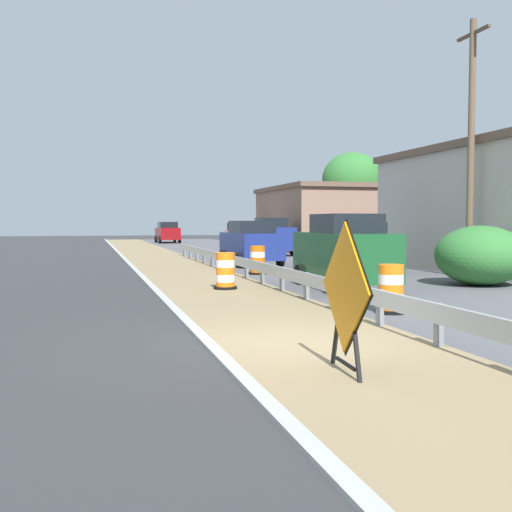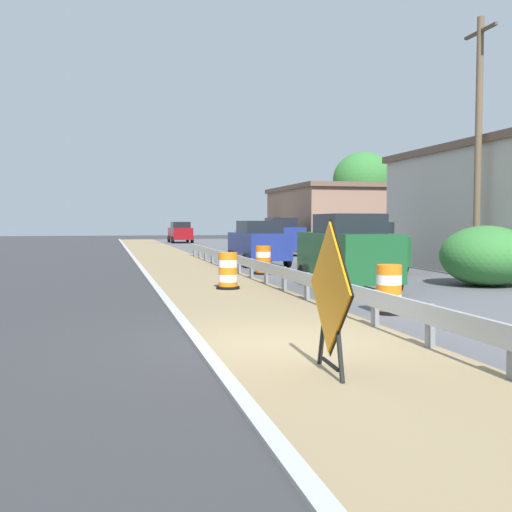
{
  "view_description": "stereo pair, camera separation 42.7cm",
  "coord_description": "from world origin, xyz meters",
  "px_view_note": "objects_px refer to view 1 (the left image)",
  "views": [
    {
      "loc": [
        -3.16,
        -9.31,
        2.0
      ],
      "look_at": [
        0.92,
        5.35,
        1.14
      ],
      "focal_mm": 42.42,
      "sensor_mm": 36.0,
      "label": 1
    },
    {
      "loc": [
        -2.75,
        -9.42,
        2.0
      ],
      "look_at": [
        0.92,
        5.35,
        1.14
      ],
      "focal_mm": 42.42,
      "sensor_mm": 36.0,
      "label": 2
    }
  ],
  "objects_px": {
    "traffic_barrel_mid": "(258,261)",
    "car_trailing_far_lane": "(344,252)",
    "car_lead_near_lane": "(168,232)",
    "warning_sign_diamond": "(345,292)",
    "car_mid_far_lane": "(272,236)",
    "car_trailing_near_lane": "(241,236)",
    "utility_pole_near": "(471,145)",
    "car_distant_a": "(359,247)",
    "traffic_barrel_close": "(225,273)",
    "traffic_barrel_nearest": "(391,291)",
    "car_lead_far_lane": "(251,243)"
  },
  "relations": [
    {
      "from": "traffic_barrel_nearest",
      "to": "car_lead_near_lane",
      "type": "relative_size",
      "value": 0.24
    },
    {
      "from": "car_lead_near_lane",
      "to": "utility_pole_near",
      "type": "bearing_deg",
      "value": -172.34
    },
    {
      "from": "traffic_barrel_mid",
      "to": "car_lead_near_lane",
      "type": "distance_m",
      "value": 35.46
    },
    {
      "from": "traffic_barrel_nearest",
      "to": "traffic_barrel_mid",
      "type": "relative_size",
      "value": 0.99
    },
    {
      "from": "traffic_barrel_nearest",
      "to": "car_lead_near_lane",
      "type": "distance_m",
      "value": 45.63
    },
    {
      "from": "car_trailing_near_lane",
      "to": "utility_pole_near",
      "type": "relative_size",
      "value": 0.52
    },
    {
      "from": "warning_sign_diamond",
      "to": "traffic_barrel_close",
      "type": "relative_size",
      "value": 1.89
    },
    {
      "from": "traffic_barrel_nearest",
      "to": "traffic_barrel_mid",
      "type": "distance_m",
      "value": 10.19
    },
    {
      "from": "car_mid_far_lane",
      "to": "car_distant_a",
      "type": "distance_m",
      "value": 12.66
    },
    {
      "from": "car_distant_a",
      "to": "car_trailing_near_lane",
      "type": "bearing_deg",
      "value": -178.36
    },
    {
      "from": "car_mid_far_lane",
      "to": "utility_pole_near",
      "type": "xyz_separation_m",
      "value": [
        2.46,
        -16.08,
        3.61
      ]
    },
    {
      "from": "traffic_barrel_mid",
      "to": "car_distant_a",
      "type": "xyz_separation_m",
      "value": [
        4.3,
        0.18,
        0.5
      ]
    },
    {
      "from": "traffic_barrel_close",
      "to": "car_trailing_near_lane",
      "type": "xyz_separation_m",
      "value": [
        6.67,
        24.45,
        0.47
      ]
    },
    {
      "from": "traffic_barrel_nearest",
      "to": "car_trailing_near_lane",
      "type": "xyz_separation_m",
      "value": [
        4.22,
        30.05,
        0.48
      ]
    },
    {
      "from": "car_mid_far_lane",
      "to": "utility_pole_near",
      "type": "relative_size",
      "value": 0.48
    },
    {
      "from": "car_trailing_far_lane",
      "to": "car_lead_far_lane",
      "type": "bearing_deg",
      "value": 2.03
    },
    {
      "from": "car_lead_near_lane",
      "to": "utility_pole_near",
      "type": "xyz_separation_m",
      "value": [
        5.88,
        -38.68,
        3.73
      ]
    },
    {
      "from": "traffic_barrel_mid",
      "to": "utility_pole_near",
      "type": "xyz_separation_m",
      "value": [
        6.98,
        -3.24,
        4.23
      ]
    },
    {
      "from": "traffic_barrel_mid",
      "to": "utility_pole_near",
      "type": "bearing_deg",
      "value": -24.91
    },
    {
      "from": "car_trailing_near_lane",
      "to": "car_lead_far_lane",
      "type": "relative_size",
      "value": 1.01
    },
    {
      "from": "car_trailing_far_lane",
      "to": "car_lead_near_lane",
      "type": "bearing_deg",
      "value": 1.35
    },
    {
      "from": "car_mid_far_lane",
      "to": "car_trailing_far_lane",
      "type": "relative_size",
      "value": 0.99
    },
    {
      "from": "warning_sign_diamond",
      "to": "car_trailing_far_lane",
      "type": "bearing_deg",
      "value": -109.81
    },
    {
      "from": "car_trailing_near_lane",
      "to": "car_mid_far_lane",
      "type": "bearing_deg",
      "value": 3.21
    },
    {
      "from": "car_lead_near_lane",
      "to": "car_mid_far_lane",
      "type": "height_order",
      "value": "car_mid_far_lane"
    },
    {
      "from": "warning_sign_diamond",
      "to": "car_trailing_far_lane",
      "type": "distance_m",
      "value": 10.16
    },
    {
      "from": "traffic_barrel_close",
      "to": "utility_pole_near",
      "type": "relative_size",
      "value": 0.12
    },
    {
      "from": "traffic_barrel_nearest",
      "to": "traffic_barrel_mid",
      "type": "bearing_deg",
      "value": 90.91
    },
    {
      "from": "traffic_barrel_nearest",
      "to": "car_trailing_near_lane",
      "type": "bearing_deg",
      "value": 82.0
    },
    {
      "from": "car_lead_near_lane",
      "to": "car_lead_far_lane",
      "type": "distance_m",
      "value": 30.68
    },
    {
      "from": "traffic_barrel_mid",
      "to": "car_mid_far_lane",
      "type": "height_order",
      "value": "car_mid_far_lane"
    },
    {
      "from": "traffic_barrel_mid",
      "to": "utility_pole_near",
      "type": "height_order",
      "value": "utility_pole_near"
    },
    {
      "from": "traffic_barrel_nearest",
      "to": "car_trailing_far_lane",
      "type": "bearing_deg",
      "value": 78.3
    },
    {
      "from": "traffic_barrel_mid",
      "to": "car_lead_far_lane",
      "type": "relative_size",
      "value": 0.23
    },
    {
      "from": "traffic_barrel_mid",
      "to": "car_trailing_far_lane",
      "type": "distance_m",
      "value": 5.58
    },
    {
      "from": "car_trailing_near_lane",
      "to": "utility_pole_near",
      "type": "distance_m",
      "value": 23.55
    },
    {
      "from": "car_lead_far_lane",
      "to": "traffic_barrel_nearest",
      "type": "bearing_deg",
      "value": 175.8
    },
    {
      "from": "traffic_barrel_close",
      "to": "car_trailing_far_lane",
      "type": "relative_size",
      "value": 0.25
    },
    {
      "from": "traffic_barrel_mid",
      "to": "utility_pole_near",
      "type": "distance_m",
      "value": 8.78
    },
    {
      "from": "traffic_barrel_nearest",
      "to": "car_trailing_far_lane",
      "type": "height_order",
      "value": "car_trailing_far_lane"
    },
    {
      "from": "car_lead_near_lane",
      "to": "car_distant_a",
      "type": "relative_size",
      "value": 1.09
    },
    {
      "from": "warning_sign_diamond",
      "to": "traffic_barrel_mid",
      "type": "height_order",
      "value": "warning_sign_diamond"
    },
    {
      "from": "traffic_barrel_mid",
      "to": "car_mid_far_lane",
      "type": "xyz_separation_m",
      "value": [
        4.51,
        12.84,
        0.62
      ]
    },
    {
      "from": "traffic_barrel_mid",
      "to": "car_mid_far_lane",
      "type": "bearing_deg",
      "value": 70.63
    },
    {
      "from": "car_trailing_far_lane",
      "to": "car_distant_a",
      "type": "bearing_deg",
      "value": -28.09
    },
    {
      "from": "traffic_barrel_mid",
      "to": "car_lead_near_lane",
      "type": "bearing_deg",
      "value": 88.23
    },
    {
      "from": "traffic_barrel_mid",
      "to": "traffic_barrel_nearest",
      "type": "bearing_deg",
      "value": -89.09
    },
    {
      "from": "car_trailing_near_lane",
      "to": "traffic_barrel_nearest",
      "type": "bearing_deg",
      "value": -5.85
    },
    {
      "from": "warning_sign_diamond",
      "to": "car_mid_far_lane",
      "type": "distance_m",
      "value": 28.56
    },
    {
      "from": "car_trailing_near_lane",
      "to": "car_lead_far_lane",
      "type": "distance_m",
      "value": 15.48
    }
  ]
}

